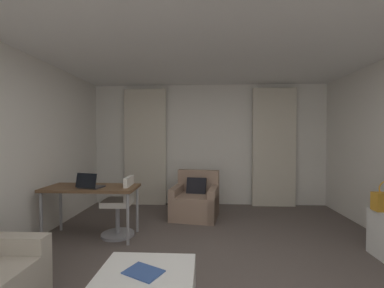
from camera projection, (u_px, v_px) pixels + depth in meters
The scene contains 10 objects.
ground_plane at pixel (213, 282), 2.55m from camera, with size 12.00×12.00×0.00m, color #564C47.
wall_window at pixel (209, 145), 5.54m from camera, with size 5.12×0.06×2.60m.
ceiling at pixel (214, 18), 2.48m from camera, with size 5.12×6.12×0.06m, color white.
curtain_left_panel at pixel (145, 147), 5.48m from camera, with size 0.90×0.06×2.50m.
curtain_right_panel at pixel (274, 147), 5.35m from camera, with size 0.90×0.06×2.50m.
armchair at pixel (196, 201), 4.65m from camera, with size 0.91×0.91×0.83m.
desk at pixel (92, 191), 3.69m from camera, with size 1.32×0.58×0.74m.
desk_chair at pixel (120, 209), 3.75m from camera, with size 0.48×0.48×0.88m.
laptop at pixel (90, 185), 3.58m from camera, with size 0.37×0.31×0.22m.
magazine_open at pixel (143, 272), 1.95m from camera, with size 0.34×0.31×0.01m.
Camera 1 is at (-0.09, -2.52, 1.46)m, focal length 23.70 mm.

